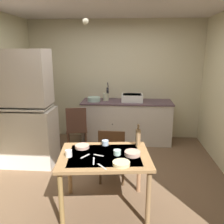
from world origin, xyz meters
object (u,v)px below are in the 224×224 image
(hutch_cabinet, at_px, (27,113))
(mixing_bowl_counter, at_px, (94,99))
(hand_pump, at_px, (108,93))
(dining_table, at_px, (105,162))
(chair_by_counter, at_px, (77,128))
(serving_bowl_wide, at_px, (82,146))
(chair_far_side, at_px, (112,153))
(sink_basin, at_px, (132,98))
(teacup_cream, at_px, (105,143))
(glass_bottle, at_px, (138,137))

(hutch_cabinet, bearing_deg, mixing_bowl_counter, 48.37)
(hand_pump, relative_size, dining_table, 0.33)
(chair_by_counter, height_order, serving_bowl_wide, chair_by_counter)
(hutch_cabinet, distance_m, chair_by_counter, 1.01)
(hutch_cabinet, xyz_separation_m, chair_by_counter, (0.72, 0.55, -0.44))
(serving_bowl_wide, bearing_deg, chair_far_side, 51.72)
(hutch_cabinet, bearing_deg, serving_bowl_wide, -40.01)
(sink_basin, bearing_deg, mixing_bowl_counter, -176.45)
(chair_by_counter, xyz_separation_m, serving_bowl_wide, (0.42, -1.51, 0.27))
(mixing_bowl_counter, distance_m, dining_table, 2.32)
(chair_by_counter, relative_size, teacup_cream, 10.14)
(teacup_cream, bearing_deg, chair_far_side, 78.18)
(teacup_cream, bearing_deg, chair_by_counter, 116.82)
(hutch_cabinet, xyz_separation_m, chair_far_side, (1.50, -0.50, -0.46))
(dining_table, bearing_deg, mixing_bowl_counter, 101.58)
(hutch_cabinet, distance_m, glass_bottle, 2.04)
(mixing_bowl_counter, xyz_separation_m, chair_by_counter, (-0.27, -0.56, -0.46))
(sink_basin, xyz_separation_m, glass_bottle, (0.06, -2.01, -0.12))
(chair_far_side, height_order, chair_by_counter, chair_by_counter)
(serving_bowl_wide, xyz_separation_m, glass_bottle, (0.72, 0.11, 0.10))
(teacup_cream, bearing_deg, mixing_bowl_counter, 102.69)
(hutch_cabinet, bearing_deg, chair_by_counter, 37.42)
(hand_pump, relative_size, teacup_cream, 4.34)
(hand_pump, height_order, glass_bottle, hand_pump)
(hand_pump, distance_m, teacup_cream, 2.08)
(chair_far_side, bearing_deg, serving_bowl_wide, -128.28)
(chair_by_counter, distance_m, teacup_cream, 1.59)
(mixing_bowl_counter, distance_m, chair_far_side, 1.76)
(hand_pump, distance_m, mixing_bowl_counter, 0.32)
(mixing_bowl_counter, xyz_separation_m, glass_bottle, (0.87, -1.96, -0.09))
(chair_by_counter, distance_m, serving_bowl_wide, 1.59)
(hand_pump, distance_m, chair_by_counter, 1.03)
(hand_pump, bearing_deg, glass_bottle, -74.01)
(glass_bottle, bearing_deg, teacup_cream, 179.77)
(mixing_bowl_counter, relative_size, chair_far_side, 0.32)
(chair_far_side, relative_size, chair_by_counter, 0.94)
(sink_basin, relative_size, dining_table, 0.38)
(chair_by_counter, distance_m, glass_bottle, 1.84)
(hutch_cabinet, xyz_separation_m, mixing_bowl_counter, (0.99, 1.11, 0.02))
(dining_table, distance_m, chair_far_side, 0.66)
(sink_basin, bearing_deg, hutch_cabinet, -147.07)
(mixing_bowl_counter, relative_size, serving_bowl_wide, 1.47)
(chair_by_counter, relative_size, glass_bottle, 3.04)
(chair_by_counter, bearing_deg, sink_basin, 29.61)
(dining_table, bearing_deg, glass_bottle, 36.24)
(glass_bottle, bearing_deg, sink_basin, 91.84)
(sink_basin, bearing_deg, hand_pump, 175.06)
(sink_basin, height_order, dining_table, sink_basin)
(sink_basin, height_order, mixing_bowl_counter, sink_basin)
(hand_pump, height_order, teacup_cream, hand_pump)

